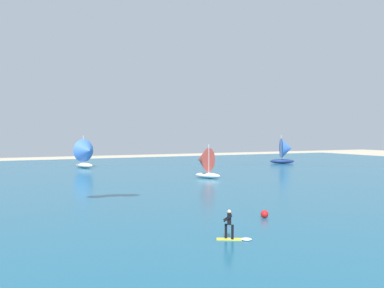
# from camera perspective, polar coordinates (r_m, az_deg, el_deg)

# --- Properties ---
(ocean) EXTENTS (160.00, 90.00, 0.10)m
(ocean) POSITION_cam_1_polar(r_m,az_deg,el_deg) (56.50, -14.86, -4.63)
(ocean) COLOR #1E607F
(ocean) RESTS_ON ground
(kitesurfer) EXTENTS (1.98, 1.46, 1.67)m
(kitesurfer) POSITION_cam_1_polar(r_m,az_deg,el_deg) (25.41, 5.18, -10.68)
(kitesurfer) COLOR yellow
(kitesurfer) RESTS_ON ocean
(sailboat_mid_left) EXTENTS (3.54, 3.96, 4.40)m
(sailboat_mid_left) POSITION_cam_1_polar(r_m,az_deg,el_deg) (58.38, 1.56, -2.35)
(sailboat_mid_left) COLOR white
(sailboat_mid_left) RESTS_ON ocean
(sailboat_leading) EXTENTS (4.83, 4.31, 5.40)m
(sailboat_leading) POSITION_cam_1_polar(r_m,az_deg,el_deg) (86.56, 11.81, -0.81)
(sailboat_leading) COLOR navy
(sailboat_leading) RESTS_ON ocean
(sailboat_near_shore) EXTENTS (4.25, 4.79, 5.38)m
(sailboat_near_shore) POSITION_cam_1_polar(r_m,az_deg,el_deg) (76.20, -13.29, -1.14)
(sailboat_near_shore) COLOR white
(sailboat_near_shore) RESTS_ON ocean
(marker_buoy) EXTENTS (0.54, 0.54, 0.54)m
(marker_buoy) POSITION_cam_1_polar(r_m,az_deg,el_deg) (31.96, 9.20, -8.77)
(marker_buoy) COLOR red
(marker_buoy) RESTS_ON ocean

